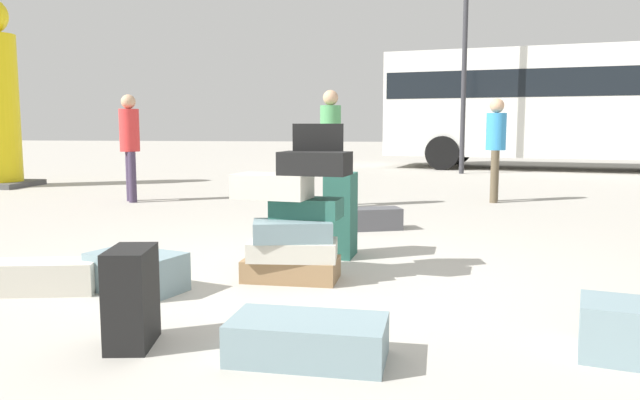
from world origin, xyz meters
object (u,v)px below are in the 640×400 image
(suitcase_black_behind_tower, at_px, (131,297))
(parked_bus, at_px, (567,100))
(suitcase_slate_foreground_near, at_px, (137,272))
(person_bearded_onlooker, at_px, (331,138))
(suitcase_tower, at_px, (295,217))
(person_passerby_in_red, at_px, (496,141))
(suitcase_slate_foreground_far, at_px, (308,339))
(suitcase_teal_right_side, at_px, (341,215))
(suitcase_charcoal_upright_blue, at_px, (371,219))
(suitcase_cream_left_side, at_px, (45,277))
(person_tourist_with_camera, at_px, (130,138))

(suitcase_black_behind_tower, bearing_deg, parked_bus, 58.86)
(parked_bus, bearing_deg, suitcase_black_behind_tower, -98.93)
(suitcase_slate_foreground_near, bearing_deg, parked_bus, 84.07)
(parked_bus, bearing_deg, person_bearded_onlooker, -109.49)
(suitcase_tower, relative_size, parked_bus, 0.12)
(parked_bus, bearing_deg, person_passerby_in_red, -98.09)
(suitcase_slate_foreground_far, distance_m, person_bearded_onlooker, 6.00)
(suitcase_teal_right_side, height_order, parked_bus, parked_bus)
(suitcase_charcoal_upright_blue, bearing_deg, suitcase_cream_left_side, -145.28)
(person_bearded_onlooker, height_order, person_passerby_in_red, person_bearded_onlooker)
(suitcase_tower, distance_m, suitcase_slate_foreground_far, 1.71)
(suitcase_slate_foreground_far, distance_m, suitcase_teal_right_side, 2.52)
(suitcase_cream_left_side, distance_m, person_bearded_onlooker, 5.19)
(suitcase_teal_right_side, distance_m, suitcase_cream_left_side, 2.49)
(person_passerby_in_red, bearing_deg, parked_bus, 168.99)
(suitcase_slate_foreground_near, height_order, parked_bus, parked_bus)
(suitcase_slate_foreground_far, height_order, suitcase_charcoal_upright_blue, suitcase_charcoal_upright_blue)
(suitcase_slate_foreground_near, xyz_separation_m, parked_bus, (6.15, 13.16, 1.69))
(person_passerby_in_red, bearing_deg, suitcase_tower, -13.13)
(suitcase_black_behind_tower, height_order, person_bearded_onlooker, person_bearded_onlooker)
(suitcase_slate_foreground_near, relative_size, person_bearded_onlooker, 0.40)
(suitcase_slate_foreground_far, relative_size, suitcase_slate_foreground_near, 1.18)
(suitcase_tower, relative_size, suitcase_teal_right_side, 1.58)
(suitcase_tower, height_order, suitcase_charcoal_upright_blue, suitcase_tower)
(parked_bus, bearing_deg, suitcase_charcoal_upright_blue, -101.25)
(suitcase_slate_foreground_near, xyz_separation_m, person_passerby_in_red, (3.28, 5.69, 0.81))
(suitcase_slate_foreground_far, xyz_separation_m, suitcase_charcoal_upright_blue, (0.11, 3.99, 0.02))
(person_bearded_onlooker, xyz_separation_m, parked_bus, (5.32, 8.38, 0.83))
(suitcase_tower, bearing_deg, suitcase_charcoal_upright_blue, 78.96)
(person_bearded_onlooker, bearing_deg, person_tourist_with_camera, -107.11)
(suitcase_charcoal_upright_blue, relative_size, person_tourist_with_camera, 0.40)
(person_tourist_with_camera, bearing_deg, suitcase_teal_right_side, 11.42)
(person_tourist_with_camera, xyz_separation_m, parked_bus, (8.46, 8.21, 0.85))
(suitcase_tower, height_order, suitcase_slate_foreground_far, suitcase_tower)
(suitcase_black_behind_tower, relative_size, suitcase_slate_foreground_near, 0.80)
(suitcase_slate_foreground_far, bearing_deg, person_tourist_with_camera, 124.76)
(suitcase_slate_foreground_far, height_order, suitcase_cream_left_side, suitcase_cream_left_side)
(suitcase_cream_left_side, bearing_deg, person_bearded_onlooker, 62.10)
(suitcase_black_behind_tower, xyz_separation_m, person_passerby_in_red, (2.83, 6.75, 0.68))
(person_passerby_in_red, bearing_deg, suitcase_charcoal_upright_blue, -21.83)
(suitcase_charcoal_upright_blue, distance_m, person_tourist_with_camera, 4.46)
(suitcase_slate_foreground_near, bearing_deg, suitcase_charcoal_upright_blue, 80.98)
(suitcase_black_behind_tower, distance_m, parked_bus, 15.40)
(person_tourist_with_camera, bearing_deg, person_passerby_in_red, 63.39)
(suitcase_teal_right_side, height_order, person_tourist_with_camera, person_tourist_with_camera)
(suitcase_charcoal_upright_blue, distance_m, parked_bus, 11.41)
(suitcase_cream_left_side, bearing_deg, suitcase_slate_foreground_far, -37.30)
(parked_bus, bearing_deg, person_tourist_with_camera, -122.97)
(suitcase_slate_foreground_far, xyz_separation_m, person_tourist_with_camera, (-3.73, 6.08, 0.88))
(suitcase_tower, height_order, person_passerby_in_red, person_passerby_in_red)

